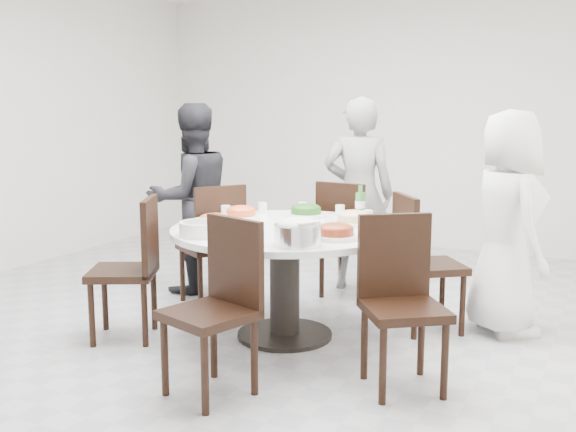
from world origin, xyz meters
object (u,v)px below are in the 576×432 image
at_px(chair_s, 209,310).
at_px(diner_left, 192,199).
at_px(chair_n, 351,239).
at_px(chair_se, 404,306).
at_px(diner_middle, 359,194).
at_px(soup_bowl, 202,229).
at_px(beverage_bottle, 360,202).
at_px(chair_ne, 430,263).
at_px(rice_bowl, 298,235).
at_px(chair_nw, 210,244).
at_px(dining_table, 285,283).
at_px(diner_right, 507,223).
at_px(chair_sw, 122,269).

height_order(chair_s, diner_left, diner_left).
height_order(chair_n, chair_se, same).
bearing_deg(chair_n, chair_se, 126.49).
distance_m(chair_s, chair_se, 1.06).
bearing_deg(diner_middle, soup_bowl, 64.40).
bearing_deg(beverage_bottle, chair_ne, 3.92).
height_order(chair_n, rice_bowl, chair_n).
xyz_separation_m(chair_se, rice_bowl, (-0.64, 0.00, 0.34)).
height_order(chair_nw, chair_se, same).
relative_size(chair_nw, chair_s, 1.00).
height_order(chair_ne, chair_se, same).
relative_size(diner_middle, diner_left, 1.03).
relative_size(dining_table, diner_right, 0.99).
distance_m(chair_sw, chair_se, 1.92).
xyz_separation_m(chair_ne, chair_nw, (-1.71, -0.13, 0.00)).
bearing_deg(chair_n, chair_ne, 151.80).
height_order(rice_bowl, soup_bowl, rice_bowl).
xyz_separation_m(chair_s, soup_bowl, (-0.39, 0.54, 0.32)).
bearing_deg(chair_se, rice_bowl, 143.63).
relative_size(chair_s, rice_bowl, 3.37).
relative_size(chair_se, diner_middle, 0.59).
bearing_deg(soup_bowl, diner_right, 37.16).
xyz_separation_m(soup_bowl, beverage_bottle, (0.66, 1.01, 0.08)).
height_order(diner_middle, soup_bowl, diner_middle).
height_order(chair_n, chair_sw, same).
relative_size(chair_nw, soup_bowl, 3.34).
height_order(chair_s, chair_se, same).
distance_m(chair_ne, diner_middle, 1.19).
xyz_separation_m(chair_se, beverage_bottle, (-0.63, 1.01, 0.39)).
distance_m(chair_se, diner_left, 2.48).
bearing_deg(chair_ne, chair_sw, 84.28).
relative_size(rice_bowl, beverage_bottle, 1.17).
relative_size(chair_se, rice_bowl, 3.37).
height_order(chair_sw, chair_s, same).
bearing_deg(diner_right, dining_table, 86.24).
distance_m(chair_sw, diner_left, 1.25).
bearing_deg(rice_bowl, beverage_bottle, 89.68).
bearing_deg(diner_middle, rice_bowl, 84.55).
xyz_separation_m(chair_s, diner_right, (1.25, 1.77, 0.29)).
relative_size(diner_middle, rice_bowl, 5.74).
distance_m(chair_sw, rice_bowl, 1.32).
relative_size(diner_middle, beverage_bottle, 6.74).
bearing_deg(rice_bowl, diner_middle, 99.71).
height_order(chair_ne, chair_s, same).
distance_m(dining_table, chair_sw, 1.08).
relative_size(chair_n, soup_bowl, 3.34).
height_order(dining_table, diner_left, diner_left).
relative_size(dining_table, chair_s, 1.58).
bearing_deg(chair_se, chair_nw, 117.20).
bearing_deg(chair_n, diner_right, 170.44).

